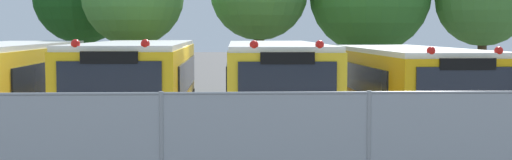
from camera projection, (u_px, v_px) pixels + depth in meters
ground_plane at (206, 141)px, 18.72m from camera, size 160.00×160.00×0.00m
school_bus_0 at (3, 88)px, 18.35m from camera, size 2.70×10.75×2.69m
school_bus_1 at (139, 88)px, 18.35m from camera, size 2.54×9.41×2.72m
school_bus_2 at (274, 86)px, 18.88m from camera, size 2.58×9.78×2.69m
school_bus_3 at (405, 88)px, 19.06m from camera, size 2.71×9.63×2.57m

